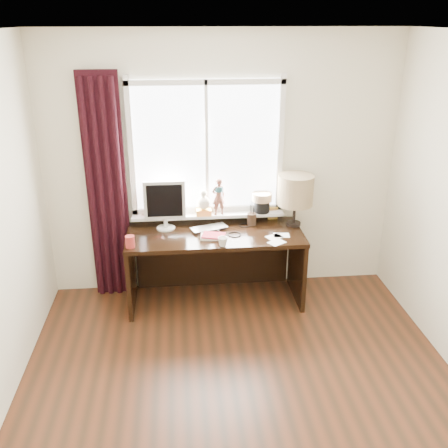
{
  "coord_description": "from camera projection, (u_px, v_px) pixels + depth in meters",
  "views": [
    {
      "loc": [
        -0.44,
        -2.77,
        2.69
      ],
      "look_at": [
        -0.05,
        1.25,
        1.0
      ],
      "focal_mm": 40.0,
      "sensor_mm": 36.0,
      "label": 1
    }
  ],
  "objects": [
    {
      "name": "monitor",
      "position": [
        165.0,
        202.0,
        4.8
      ],
      "size": [
        0.4,
        0.18,
        0.49
      ],
      "color": "beige",
      "rests_on": "desk"
    },
    {
      "name": "loose_papers",
      "position": [
        278.0,
        238.0,
        4.7
      ],
      "size": [
        0.25,
        0.31,
        0.0
      ],
      "color": "white",
      "rests_on": "desk"
    },
    {
      "name": "curtain",
      "position": [
        107.0,
        191.0,
        4.84
      ],
      "size": [
        0.38,
        0.09,
        2.25
      ],
      "color": "black",
      "rests_on": "floor"
    },
    {
      "name": "table_lamp",
      "position": [
        296.0,
        191.0,
        4.86
      ],
      "size": [
        0.35,
        0.35,
        0.52
      ],
      "color": "black",
      "rests_on": "desk"
    },
    {
      "name": "ceiling",
      "position": [
        256.0,
        34.0,
        2.61
      ],
      "size": [
        3.5,
        4.0,
        0.0
      ],
      "primitive_type": "cube",
      "color": "white",
      "rests_on": "wall_back"
    },
    {
      "name": "floor",
      "position": [
        247.0,
        417.0,
        3.62
      ],
      "size": [
        3.5,
        4.0,
        0.0
      ],
      "primitive_type": "cube",
      "color": "#4E2613",
      "rests_on": "ground"
    },
    {
      "name": "icon_frame",
      "position": [
        273.0,
        213.0,
        5.12
      ],
      "size": [
        0.1,
        0.03,
        0.13
      ],
      "color": "gold",
      "rests_on": "desk"
    },
    {
      "name": "window",
      "position": [
        208.0,
        169.0,
        4.89
      ],
      "size": [
        1.52,
        0.21,
        1.4
      ],
      "color": "white",
      "rests_on": "ground"
    },
    {
      "name": "notebook_stack",
      "position": [
        213.0,
        236.0,
        4.71
      ],
      "size": [
        0.25,
        0.2,
        0.03
      ],
      "color": "beige",
      "rests_on": "desk"
    },
    {
      "name": "brush_holder",
      "position": [
        252.0,
        219.0,
        4.98
      ],
      "size": [
        0.09,
        0.09,
        0.25
      ],
      "color": "black",
      "rests_on": "desk"
    },
    {
      "name": "desk",
      "position": [
        214.0,
        251.0,
        5.0
      ],
      "size": [
        1.7,
        0.7,
        0.75
      ],
      "color": "black",
      "rests_on": "floor"
    },
    {
      "name": "wall_back",
      "position": [
        222.0,
        167.0,
        4.95
      ],
      "size": [
        3.5,
        0.0,
        2.6
      ],
      "primitive_type": "cube",
      "rotation": [
        1.57,
        0.0,
        0.0
      ],
      "color": "beige",
      "rests_on": "ground"
    },
    {
      "name": "desk_cables",
      "position": [
        234.0,
        230.0,
        4.87
      ],
      "size": [
        0.36,
        0.38,
        0.01
      ],
      "color": "black",
      "rests_on": "desk"
    },
    {
      "name": "red_cup",
      "position": [
        130.0,
        242.0,
        4.5
      ],
      "size": [
        0.08,
        0.08,
        0.11
      ],
      "primitive_type": "cylinder",
      "color": "maroon",
      "rests_on": "desk"
    },
    {
      "name": "laptop",
      "position": [
        209.0,
        228.0,
        4.89
      ],
      "size": [
        0.41,
        0.33,
        0.03
      ],
      "primitive_type": "imported",
      "rotation": [
        0.0,
        0.0,
        0.33
      ],
      "color": "silver",
      "rests_on": "desk"
    },
    {
      "name": "mug",
      "position": [
        223.0,
        241.0,
        4.53
      ],
      "size": [
        0.12,
        0.12,
        0.09
      ],
      "primitive_type": "imported",
      "rotation": [
        0.0,
        0.0,
        0.54
      ],
      "color": "white",
      "rests_on": "desk"
    }
  ]
}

